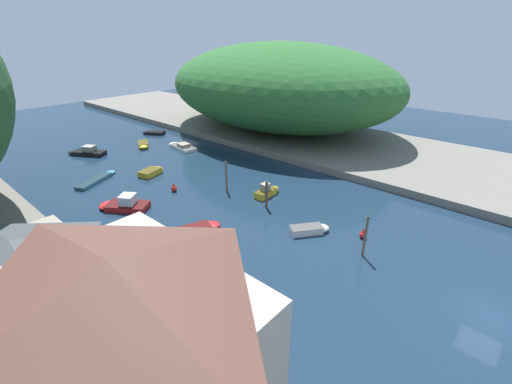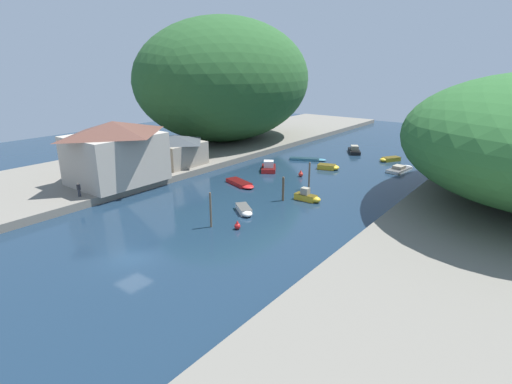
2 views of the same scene
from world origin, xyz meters
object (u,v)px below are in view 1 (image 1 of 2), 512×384
boat_far_upstream (268,191)px  boat_far_right_bank (181,146)px  boathouse_shed (19,271)px  boat_yellow_tender (123,205)px  boat_white_cruiser (152,171)px  channel_buoy_near (174,188)px  boat_moored_right (194,230)px  boat_open_rowboat (143,145)px  boat_navy_launch (86,152)px  waterfront_building (123,336)px  channel_buoy_far (363,234)px  boat_red_skiff (311,229)px  boat_small_dinghy (98,179)px  boat_cabin_cruiser (153,133)px

boat_far_upstream → boat_far_right_bank: bearing=169.2°
boathouse_shed → boat_yellow_tender: size_ratio=1.45×
boat_white_cruiser → channel_buoy_near: 6.51m
boathouse_shed → boat_moored_right: bearing=-0.7°
boathouse_shed → channel_buoy_near: size_ratio=7.61×
boat_white_cruiser → boat_far_upstream: (4.98, -15.01, 0.13)m
boat_open_rowboat → boat_navy_launch: boat_navy_launch is taller
waterfront_building → channel_buoy_far: bearing=-2.7°
boat_navy_launch → boat_red_skiff: 37.07m
boathouse_shed → channel_buoy_near: bearing=26.2°
boat_white_cruiser → channel_buoy_far: 27.12m
channel_buoy_near → channel_buoy_far: 21.10m
waterfront_building → boat_open_rowboat: bearing=58.0°
boathouse_shed → boat_red_skiff: bearing=-21.9°
boat_small_dinghy → channel_buoy_near: size_ratio=6.06×
boat_far_right_bank → boat_small_dinghy: bearing=-162.2°
boat_white_cruiser → boat_far_right_bank: bearing=108.8°
boathouse_shed → boat_moored_right: 13.46m
boat_cabin_cruiser → channel_buoy_far: bearing=-130.4°
boat_white_cruiser → boathouse_shed: bearing=-65.8°
channel_buoy_far → boathouse_shed: bearing=151.8°
boat_far_right_bank → channel_buoy_near: (-10.45, -12.40, 0.11)m
boat_open_rowboat → boat_cabin_cruiser: (5.30, 5.54, -0.07)m
channel_buoy_near → boat_open_rowboat: bearing=68.5°
boat_yellow_tender → boat_red_skiff: (8.86, -16.90, -0.15)m
boat_moored_right → boat_far_upstream: bearing=108.7°
boat_far_upstream → channel_buoy_near: 10.67m
boat_far_right_bank → boat_red_skiff: size_ratio=1.72×
waterfront_building → boat_white_cruiser: (17.47, 25.84, -4.64)m
waterfront_building → boat_red_skiff: bearing=8.7°
boat_moored_right → boat_far_upstream: (10.38, 0.03, 0.25)m
boat_white_cruiser → boat_red_skiff: bearing=-10.7°
boat_open_rowboat → boat_small_dinghy: (-11.04, -7.74, -0.14)m
boat_yellow_tender → boat_far_right_bank: boat_yellow_tender is taller
waterfront_building → boat_far_right_bank: size_ratio=1.86×
boat_yellow_tender → boat_navy_launch: boat_yellow_tender is taller
boat_moored_right → boat_open_rowboat: bearing=175.7°
boat_moored_right → boat_yellow_tender: size_ratio=1.04×
boat_far_upstream → boat_red_skiff: (-3.42, -7.92, -0.16)m
boat_moored_right → boat_far_right_bank: boat_far_right_bank is taller
boat_yellow_tender → boat_cabin_cruiser: bearing=16.7°
boat_yellow_tender → channel_buoy_near: size_ratio=5.24×
boathouse_shed → boat_red_skiff: size_ratio=2.15×
boat_yellow_tender → channel_buoy_near: (6.01, -0.34, -0.07)m
boat_moored_right → boat_red_skiff: bearing=59.9°
boat_small_dinghy → channel_buoy_near: 10.48m
waterfront_building → boat_open_rowboat: size_ratio=2.93×
channel_buoy_near → channel_buoy_far: bearing=-76.0°
boat_yellow_tender → boat_moored_right: bearing=-112.6°
channel_buoy_near → boat_small_dinghy: bearing=113.8°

